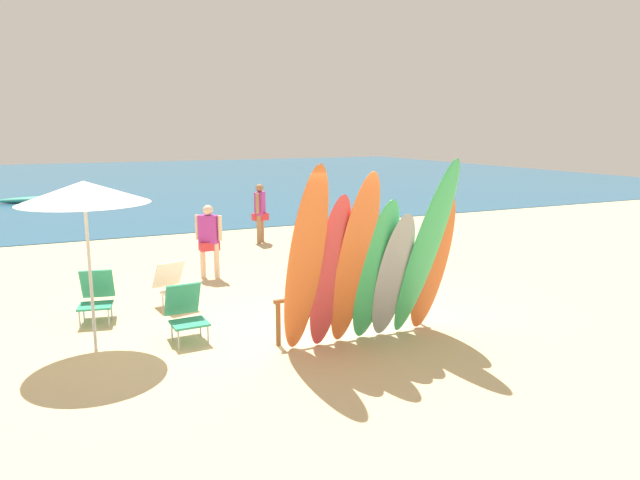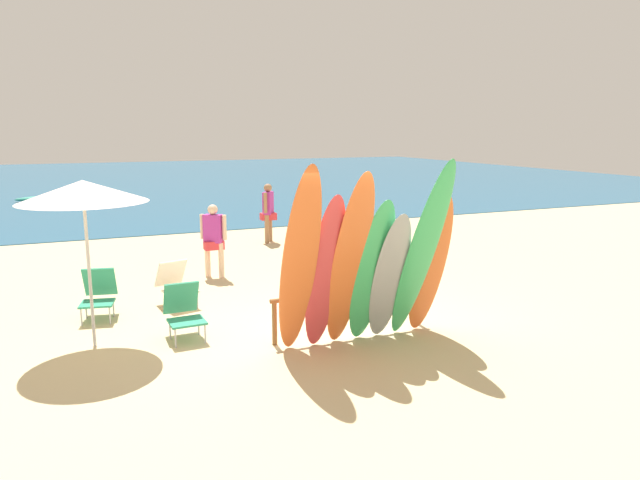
% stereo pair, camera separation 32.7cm
% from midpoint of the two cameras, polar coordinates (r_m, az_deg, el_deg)
% --- Properties ---
extents(ground, '(60.00, 60.00, 0.00)m').
position_cam_midpoint_polar(ground, '(21.81, -14.87, 2.63)').
color(ground, '#D3BC8C').
extents(ocean_water, '(60.00, 40.00, 0.02)m').
position_cam_midpoint_polar(ocean_water, '(37.05, -19.18, 5.66)').
color(ocean_water, '#235B7F').
rests_on(ocean_water, ground).
extents(surfboard_rack, '(2.47, 0.07, 0.67)m').
position_cam_midpoint_polar(surfboard_rack, '(8.55, 2.11, -5.96)').
color(surfboard_rack, brown).
rests_on(surfboard_rack, ground).
extents(surfboard_orange_0, '(0.51, 1.08, 2.62)m').
position_cam_midpoint_polar(surfboard_orange_0, '(7.32, -2.76, -2.40)').
color(surfboard_orange_0, orange).
rests_on(surfboard_orange_0, ground).
extents(surfboard_red_1, '(0.52, 0.80, 2.22)m').
position_cam_midpoint_polar(surfboard_red_1, '(7.62, -0.24, -3.42)').
color(surfboard_red_1, '#D13D42').
rests_on(surfboard_red_1, ground).
extents(surfboard_orange_2, '(0.54, 0.99, 2.51)m').
position_cam_midpoint_polar(surfboard_orange_2, '(7.67, 2.21, -2.22)').
color(surfboard_orange_2, orange).
rests_on(surfboard_orange_2, ground).
extents(surfboard_green_3, '(0.60, 0.85, 2.12)m').
position_cam_midpoint_polar(surfboard_green_3, '(7.95, 4.34, -3.21)').
color(surfboard_green_3, '#38B266').
rests_on(surfboard_green_3, ground).
extents(surfboard_grey_4, '(0.55, 0.86, 1.93)m').
position_cam_midpoint_polar(surfboard_grey_4, '(8.08, 6.07, -3.71)').
color(surfboard_grey_4, '#999EA3').
rests_on(surfboard_grey_4, ground).
extents(surfboard_green_5, '(0.60, 1.23, 2.66)m').
position_cam_midpoint_polar(surfboard_green_5, '(8.05, 9.18, -1.19)').
color(surfboard_green_5, '#38B266').
rests_on(surfboard_green_5, ground).
extents(surfboard_orange_6, '(0.56, 0.73, 2.15)m').
position_cam_midpoint_polar(surfboard_orange_6, '(8.49, 9.99, -2.36)').
color(surfboard_orange_6, orange).
rests_on(surfboard_orange_6, ground).
extents(beachgoer_midbeach, '(0.41, 0.51, 1.58)m').
position_cam_midpoint_polar(beachgoer_midbeach, '(15.45, -6.58, 3.07)').
color(beachgoer_midbeach, '#9E704C').
rests_on(beachgoer_midbeach, ground).
extents(beachgoer_near_rack, '(0.48, 0.38, 1.51)m').
position_cam_midpoint_polar(beachgoer_near_rack, '(11.88, -11.74, 0.36)').
color(beachgoer_near_rack, beige).
rests_on(beachgoer_near_rack, ground).
extents(beach_chair_red, '(0.68, 0.85, 0.79)m').
position_cam_midpoint_polar(beach_chair_red, '(10.18, -15.22, -4.15)').
color(beach_chair_red, '#B7B7BC').
rests_on(beach_chair_red, ground).
extents(beach_chair_blue, '(0.53, 0.72, 0.82)m').
position_cam_midpoint_polar(beach_chair_blue, '(8.60, -14.25, -6.82)').
color(beach_chair_blue, '#B7B7BC').
rests_on(beach_chair_blue, ground).
extents(beach_chair_striped, '(0.63, 0.79, 0.81)m').
position_cam_midpoint_polar(beach_chair_striped, '(9.87, -22.19, -5.02)').
color(beach_chair_striped, '#B7B7BC').
rests_on(beach_chair_striped, ground).
extents(beach_umbrella, '(1.70, 1.70, 2.33)m').
position_cam_midpoint_polar(beach_umbrella, '(8.27, -23.43, 4.35)').
color(beach_umbrella, silver).
rests_on(beach_umbrella, ground).
extents(distant_boat, '(3.78, 0.97, 0.30)m').
position_cam_midpoint_polar(distant_boat, '(26.69, -25.82, 3.65)').
color(distant_boat, teal).
rests_on(distant_boat, ground).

